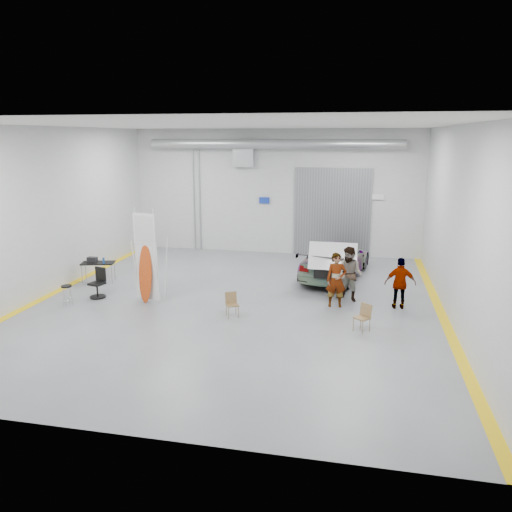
% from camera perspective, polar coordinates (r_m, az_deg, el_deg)
% --- Properties ---
extents(ground, '(16.00, 16.00, 0.00)m').
position_cam_1_polar(ground, '(17.35, -2.42, -5.48)').
color(ground, slate).
rests_on(ground, ground).
extents(room_shell, '(14.02, 16.18, 6.01)m').
position_cam_1_polar(room_shell, '(18.57, -0.13, 8.69)').
color(room_shell, '#B9BBBE').
rests_on(room_shell, ground).
extents(sedan_car, '(3.02, 5.43, 1.49)m').
position_cam_1_polar(sedan_car, '(20.68, 9.03, -0.35)').
color(sedan_car, silver).
rests_on(sedan_car, ground).
extents(person_a, '(0.74, 0.55, 1.86)m').
position_cam_1_polar(person_a, '(17.01, 9.15, -2.73)').
color(person_a, '#8B6B4B').
rests_on(person_a, ground).
extents(person_b, '(1.15, 1.04, 1.93)m').
position_cam_1_polar(person_b, '(17.68, 10.67, -2.05)').
color(person_b, slate).
rests_on(person_b, ground).
extents(person_c, '(1.03, 0.47, 1.75)m').
position_cam_1_polar(person_c, '(17.31, 16.17, -3.01)').
color(person_c, '#9A5C33').
rests_on(person_c, ground).
extents(surfboard_display, '(0.92, 0.42, 3.32)m').
position_cam_1_polar(surfboard_display, '(17.48, -12.31, -1.03)').
color(surfboard_display, white).
rests_on(surfboard_display, ground).
extents(folding_chair_near, '(0.50, 0.54, 0.78)m').
position_cam_1_polar(folding_chair_near, '(16.08, -2.72, -6.11)').
color(folding_chair_near, brown).
rests_on(folding_chair_near, ground).
extents(folding_chair_far, '(0.54, 0.60, 0.83)m').
position_cam_1_polar(folding_chair_far, '(15.23, 11.97, -7.51)').
color(folding_chair_far, brown).
rests_on(folding_chair_far, ground).
extents(shop_stool, '(0.37, 0.37, 0.72)m').
position_cam_1_polar(shop_stool, '(18.21, -20.77, -4.26)').
color(shop_stool, black).
rests_on(shop_stool, ground).
extents(work_table, '(1.38, 0.93, 1.03)m').
position_cam_1_polar(work_table, '(20.69, -17.77, -0.70)').
color(work_table, '#979A9F').
rests_on(work_table, ground).
extents(office_chair, '(0.57, 0.59, 1.07)m').
position_cam_1_polar(office_chair, '(18.76, -17.62, -3.14)').
color(office_chair, black).
rests_on(office_chair, ground).
extents(trunk_lid, '(1.73, 1.05, 0.04)m').
position_cam_1_polar(trunk_lid, '(18.25, 8.74, 0.27)').
color(trunk_lid, silver).
rests_on(trunk_lid, sedan_car).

